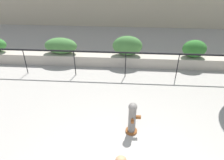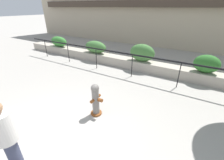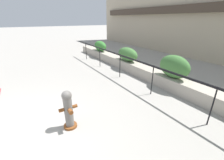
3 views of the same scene
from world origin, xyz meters
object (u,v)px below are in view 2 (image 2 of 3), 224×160
(fire_hydrant, at_px, (96,99))
(hedge_bush_0, at_px, (59,41))
(hedge_bush_2, at_px, (142,53))
(hedge_bush_1, at_px, (96,47))
(pedestrian, at_px, (6,136))
(hedge_bush_3, at_px, (207,64))

(fire_hydrant, bearing_deg, hedge_bush_0, 146.52)
(hedge_bush_0, bearing_deg, hedge_bush_2, 0.00)
(hedge_bush_2, xyz_separation_m, fire_hydrant, (0.18, -4.35, -0.40))
(hedge_bush_1, relative_size, fire_hydrant, 1.40)
(pedestrian, bearing_deg, hedge_bush_3, 65.33)
(hedge_bush_0, relative_size, fire_hydrant, 1.37)
(pedestrian, bearing_deg, hedge_bush_2, 89.15)
(hedge_bush_2, bearing_deg, hedge_bush_3, 0.00)
(hedge_bush_1, distance_m, hedge_bush_3, 6.04)
(hedge_bush_2, bearing_deg, fire_hydrant, -87.62)
(hedge_bush_3, distance_m, pedestrian, 7.38)
(pedestrian, bearing_deg, hedge_bush_1, 113.85)
(hedge_bush_1, height_order, hedge_bush_2, hedge_bush_2)
(hedge_bush_0, height_order, hedge_bush_2, hedge_bush_2)
(hedge_bush_2, bearing_deg, hedge_bush_0, 180.00)
(hedge_bush_1, relative_size, hedge_bush_2, 1.13)
(hedge_bush_3, height_order, pedestrian, pedestrian)
(hedge_bush_1, xyz_separation_m, hedge_bush_3, (6.04, 0.00, 0.02))
(hedge_bush_0, height_order, fire_hydrant, hedge_bush_0)
(hedge_bush_2, relative_size, fire_hydrant, 1.24)
(hedge_bush_1, distance_m, fire_hydrant, 5.44)
(hedge_bush_0, bearing_deg, hedge_bush_1, 0.00)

